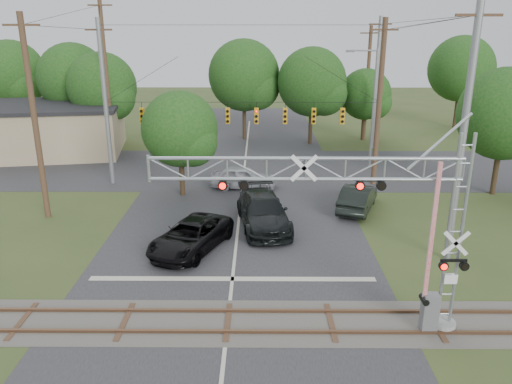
{
  "coord_description": "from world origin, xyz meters",
  "views": [
    {
      "loc": [
        1.22,
        -14.72,
        10.94
      ],
      "look_at": [
        1.06,
        7.5,
        3.52
      ],
      "focal_mm": 35.0,
      "sensor_mm": 36.0,
      "label": 1
    }
  ],
  "objects_px": {
    "crossing_gantry": "(364,214)",
    "car_dark": "(263,211)",
    "commercial_building": "(13,130)",
    "pickup_black": "(191,236)",
    "streetlight": "(372,102)",
    "sedan_silver": "(244,177)",
    "traffic_signal_span": "(254,107)"
  },
  "relations": [
    {
      "from": "car_dark",
      "to": "crossing_gantry",
      "type": "bearing_deg",
      "value": -80.11
    },
    {
      "from": "traffic_signal_span",
      "to": "car_dark",
      "type": "bearing_deg",
      "value": -85.94
    },
    {
      "from": "sedan_silver",
      "to": "commercial_building",
      "type": "distance_m",
      "value": 22.99
    },
    {
      "from": "crossing_gantry",
      "to": "commercial_building",
      "type": "xyz_separation_m",
      "value": [
        -25.54,
        27.15,
        -2.48
      ]
    },
    {
      "from": "crossing_gantry",
      "to": "pickup_black",
      "type": "distance_m",
      "value": 10.74
    },
    {
      "from": "traffic_signal_span",
      "to": "pickup_black",
      "type": "relative_size",
      "value": 3.5
    },
    {
      "from": "traffic_signal_span",
      "to": "sedan_silver",
      "type": "relative_size",
      "value": 4.16
    },
    {
      "from": "sedan_silver",
      "to": "streetlight",
      "type": "relative_size",
      "value": 0.5
    },
    {
      "from": "streetlight",
      "to": "pickup_black",
      "type": "bearing_deg",
      "value": -127.54
    },
    {
      "from": "car_dark",
      "to": "streetlight",
      "type": "relative_size",
      "value": 0.67
    },
    {
      "from": "sedan_silver",
      "to": "crossing_gantry",
      "type": "bearing_deg",
      "value": -161.75
    },
    {
      "from": "commercial_building",
      "to": "streetlight",
      "type": "height_order",
      "value": "streetlight"
    },
    {
      "from": "commercial_building",
      "to": "streetlight",
      "type": "xyz_separation_m",
      "value": [
        30.65,
        -4.19,
        3.04
      ]
    },
    {
      "from": "crossing_gantry",
      "to": "traffic_signal_span",
      "type": "distance_m",
      "value": 18.82
    },
    {
      "from": "pickup_black",
      "to": "streetlight",
      "type": "relative_size",
      "value": 0.59
    },
    {
      "from": "traffic_signal_span",
      "to": "streetlight",
      "type": "relative_size",
      "value": 2.06
    },
    {
      "from": "crossing_gantry",
      "to": "commercial_building",
      "type": "distance_m",
      "value": 37.35
    },
    {
      "from": "crossing_gantry",
      "to": "car_dark",
      "type": "bearing_deg",
      "value": 108.67
    },
    {
      "from": "crossing_gantry",
      "to": "car_dark",
      "type": "distance_m",
      "value": 11.4
    },
    {
      "from": "crossing_gantry",
      "to": "car_dark",
      "type": "xyz_separation_m",
      "value": [
        -3.45,
        10.2,
        -3.77
      ]
    },
    {
      "from": "traffic_signal_span",
      "to": "pickup_black",
      "type": "xyz_separation_m",
      "value": [
        -3.13,
        -11.37,
        -4.8
      ]
    },
    {
      "from": "pickup_black",
      "to": "streetlight",
      "type": "xyz_separation_m",
      "value": [
        12.27,
        15.96,
        4.48
      ]
    },
    {
      "from": "traffic_signal_span",
      "to": "commercial_building",
      "type": "xyz_separation_m",
      "value": [
        -21.51,
        8.79,
        -3.37
      ]
    },
    {
      "from": "pickup_black",
      "to": "sedan_silver",
      "type": "bearing_deg",
      "value": 99.85
    },
    {
      "from": "traffic_signal_span",
      "to": "commercial_building",
      "type": "bearing_deg",
      "value": 157.78
    },
    {
      "from": "commercial_building",
      "to": "pickup_black",
      "type": "bearing_deg",
      "value": -56.94
    },
    {
      "from": "pickup_black",
      "to": "streetlight",
      "type": "bearing_deg",
      "value": 75.19
    },
    {
      "from": "traffic_signal_span",
      "to": "sedan_silver",
      "type": "xyz_separation_m",
      "value": [
        -0.76,
        -1.01,
        -4.78
      ]
    },
    {
      "from": "traffic_signal_span",
      "to": "commercial_building",
      "type": "distance_m",
      "value": 23.48
    },
    {
      "from": "commercial_building",
      "to": "streetlight",
      "type": "bearing_deg",
      "value": -17.09
    },
    {
      "from": "traffic_signal_span",
      "to": "pickup_black",
      "type": "height_order",
      "value": "traffic_signal_span"
    },
    {
      "from": "crossing_gantry",
      "to": "traffic_signal_span",
      "type": "xyz_separation_m",
      "value": [
        -4.03,
        18.36,
        0.89
      ]
    }
  ]
}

